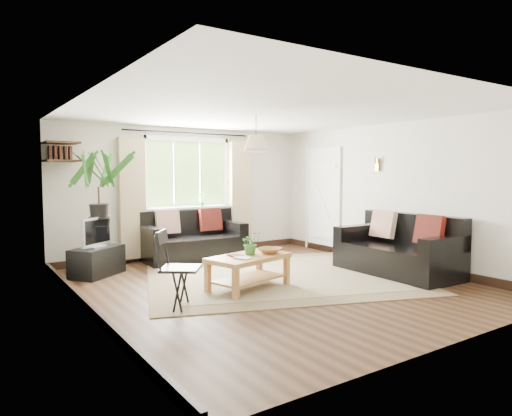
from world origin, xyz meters
TOP-DOWN VIEW (x-y plane):
  - floor at (0.00, 0.00)m, footprint 5.50×5.50m
  - ceiling at (0.00, 0.00)m, footprint 5.50×5.50m
  - wall_back at (0.00, 2.75)m, footprint 5.00×0.02m
  - wall_front at (0.00, -2.75)m, footprint 5.00×0.02m
  - wall_left at (-2.50, 0.00)m, footprint 0.02×5.50m
  - wall_right at (2.50, 0.00)m, footprint 0.02×5.50m
  - rug at (0.37, 0.37)m, footprint 4.71×4.38m
  - window at (0.00, 2.71)m, footprint 2.50×0.16m
  - door at (2.47, 1.70)m, footprint 0.06×0.96m
  - corner_shelf at (-2.25, 2.50)m, footprint 0.50×0.50m
  - pendant_lamp at (0.00, 0.40)m, footprint 0.36×0.36m
  - wall_sconce at (2.43, 0.30)m, footprint 0.12×0.12m
  - sofa_back at (-0.12, 2.24)m, footprint 1.82×0.98m
  - sofa_right at (1.97, -0.55)m, footprint 1.88×0.97m
  - coffee_table at (-0.42, -0.04)m, footprint 1.23×0.87m
  - table_plant at (-0.33, 0.03)m, footprint 0.30×0.26m
  - bowl at (-0.08, -0.06)m, footprint 0.42×0.42m
  - book_a at (-0.67, -0.21)m, footprint 0.23×0.26m
  - book_b at (-0.66, 0.02)m, footprint 0.16×0.21m
  - tv_stand at (-1.90, 1.91)m, footprint 0.92×0.86m
  - tv at (-1.90, 1.91)m, footprint 0.62×0.55m
  - palm_stand at (-1.82, 2.04)m, footprint 0.80×0.80m
  - folding_chair at (-1.54, -0.35)m, footprint 0.65×0.65m
  - sill_plant at (0.25, 2.63)m, footprint 0.14×0.10m

SIDE VIEW (x-z plane):
  - floor at x=0.00m, z-range 0.00..0.00m
  - rug at x=0.37m, z-range 0.00..0.02m
  - tv_stand at x=-1.90m, z-range 0.00..0.44m
  - coffee_table at x=-0.42m, z-range 0.00..0.46m
  - sofa_back at x=-0.12m, z-range 0.00..0.84m
  - sofa_right at x=1.97m, z-range 0.00..0.88m
  - folding_chair at x=-1.54m, z-range 0.00..0.90m
  - book_a at x=-0.67m, z-range 0.46..0.47m
  - book_b at x=-0.66m, z-range 0.46..0.48m
  - bowl at x=-0.08m, z-range 0.46..0.53m
  - table_plant at x=-0.33m, z-range 0.46..0.76m
  - tv at x=-1.90m, z-range 0.44..0.92m
  - palm_stand at x=-1.82m, z-range 0.00..1.91m
  - door at x=2.47m, z-range -0.03..2.03m
  - sill_plant at x=0.25m, z-range 0.93..1.20m
  - wall_back at x=0.00m, z-range 0.00..2.40m
  - wall_front at x=0.00m, z-range 0.00..2.40m
  - wall_left at x=-2.50m, z-range 0.00..2.40m
  - wall_right at x=2.50m, z-range 0.00..2.40m
  - window at x=0.00m, z-range 0.47..2.63m
  - wall_sconce at x=2.43m, z-range 1.60..1.88m
  - corner_shelf at x=-2.25m, z-range 1.72..2.06m
  - pendant_lamp at x=0.00m, z-range 1.78..2.32m
  - ceiling at x=0.00m, z-range 2.40..2.40m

